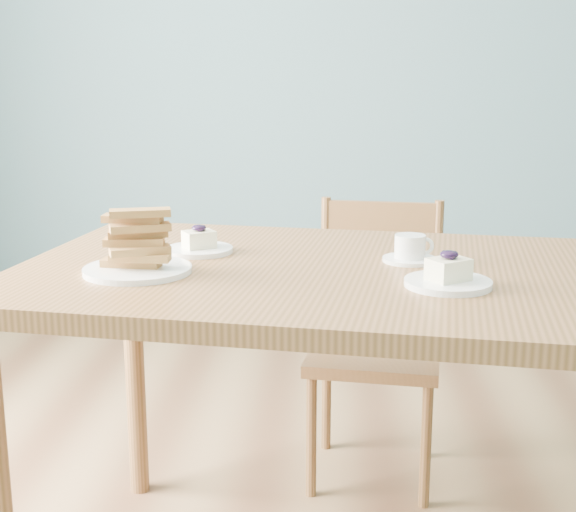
{
  "coord_description": "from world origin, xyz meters",
  "views": [
    {
      "loc": [
        -0.38,
        -1.82,
        1.27
      ],
      "look_at": [
        -0.48,
        -0.01,
        0.85
      ],
      "focal_mm": 50.0,
      "sensor_mm": 36.0,
      "label": 1
    }
  ],
  "objects": [
    {
      "name": "coffee_cup",
      "position": [
        -0.19,
        0.01,
        0.86
      ],
      "size": [
        0.13,
        0.13,
        0.06
      ],
      "rotation": [
        0.0,
        0.0,
        0.11
      ],
      "color": "white",
      "rests_on": "dining_table"
    },
    {
      "name": "cheesecake_plate_far",
      "position": [
        -0.7,
        0.08,
        0.85
      ],
      "size": [
        0.16,
        0.16,
        0.07
      ],
      "rotation": [
        0.0,
        0.0,
        0.55
      ],
      "color": "white",
      "rests_on": "dining_table"
    },
    {
      "name": "cheesecake_plate_near",
      "position": [
        -0.14,
        -0.2,
        0.85
      ],
      "size": [
        0.18,
        0.18,
        0.08
      ],
      "rotation": [
        0.0,
        0.0,
        0.58
      ],
      "color": "white",
      "rests_on": "dining_table"
    },
    {
      "name": "dining_chair",
      "position": [
        -0.23,
        0.58,
        0.44
      ],
      "size": [
        0.44,
        0.43,
        0.87
      ],
      "rotation": [
        0.0,
        0.0,
        -0.14
      ],
      "color": "brown",
      "rests_on": "ground"
    },
    {
      "name": "biscotti_plate",
      "position": [
        -0.8,
        -0.13,
        0.88
      ],
      "size": [
        0.24,
        0.24,
        0.14
      ],
      "rotation": [
        0.0,
        0.0,
        -0.04
      ],
      "color": "white",
      "rests_on": "dining_table"
    },
    {
      "name": "room",
      "position": [
        0.0,
        0.0,
        1.35
      ],
      "size": [
        5.01,
        5.01,
        2.71
      ],
      "color": "#997147",
      "rests_on": "ground"
    },
    {
      "name": "dining_table",
      "position": [
        -0.31,
        -0.06,
        0.75
      ],
      "size": [
        1.67,
        1.1,
        0.83
      ],
      "rotation": [
        0.0,
        0.0,
        -0.14
      ],
      "color": "brown",
      "rests_on": "ground"
    }
  ]
}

